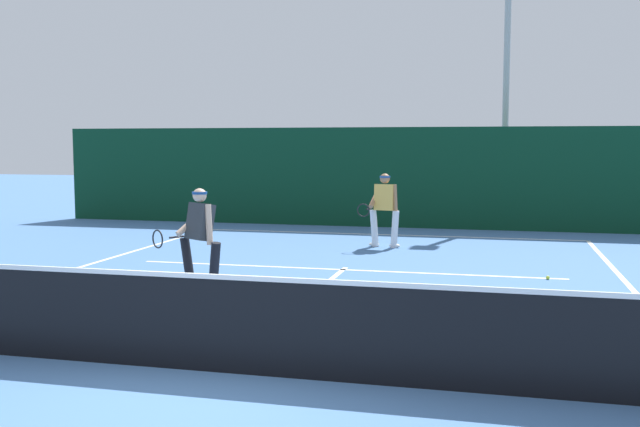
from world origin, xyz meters
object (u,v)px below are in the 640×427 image
Objects in this scene: player_near at (200,235)px; tennis_ball at (548,278)px; player_far at (384,207)px; light_pole at (507,53)px.

player_near is 24.73× the size of tennis_ball.
player_near is 5.88m from player_far.
player_near is at bearing -156.47° from tennis_ball.
player_far reaches higher than tennis_ball.
light_pole is (4.69, 11.26, 4.00)m from player_near.
tennis_ball is 0.01× the size of light_pole.
tennis_ball is at bearing -85.54° from light_pole.
player_far is 0.21× the size of light_pole.
player_far is (2.07, 5.51, 0.02)m from player_near.
player_near reaches higher than tennis_ball.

